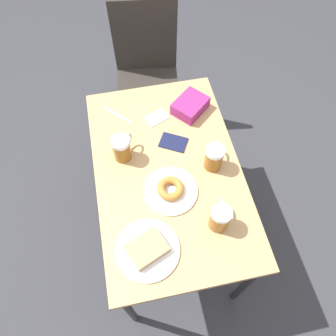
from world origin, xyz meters
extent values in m
plane|color=#333338|center=(0.00, 0.00, 0.00)|extent=(8.00, 8.00, 0.00)
cube|color=tan|center=(0.00, 0.00, 0.73)|extent=(0.66, 1.06, 0.03)
cylinder|color=black|center=(-0.29, -0.49, 0.36)|extent=(0.04, 0.04, 0.72)
cylinder|color=black|center=(0.29, -0.49, 0.36)|extent=(0.04, 0.04, 0.72)
cylinder|color=black|center=(-0.29, 0.49, 0.36)|extent=(0.04, 0.04, 0.72)
cylinder|color=black|center=(0.29, 0.49, 0.36)|extent=(0.04, 0.04, 0.72)
cube|color=#2D2823|center=(0.03, 0.81, 0.45)|extent=(0.45, 0.45, 0.02)
cube|color=#2D2823|center=(0.06, 0.99, 0.71)|extent=(0.40, 0.08, 0.49)
cylinder|color=#2D2823|center=(-0.16, 0.66, 0.22)|extent=(0.03, 0.03, 0.44)
cylinder|color=#2D2823|center=(0.18, 0.61, 0.22)|extent=(0.03, 0.03, 0.44)
cylinder|color=#2D2823|center=(-0.12, 1.00, 0.22)|extent=(0.03, 0.03, 0.44)
cylinder|color=#2D2823|center=(0.23, 0.96, 0.22)|extent=(0.03, 0.03, 0.44)
cylinder|color=white|center=(-0.16, -0.34, 0.75)|extent=(0.26, 0.26, 0.01)
cube|color=tan|center=(-0.16, -0.34, 0.78)|extent=(0.18, 0.16, 0.03)
cylinder|color=white|center=(-0.01, -0.11, 0.75)|extent=(0.24, 0.24, 0.01)
torus|color=#B2702D|center=(-0.01, -0.11, 0.78)|extent=(0.12, 0.12, 0.04)
cylinder|color=#8C5619|center=(-0.19, 0.12, 0.80)|extent=(0.08, 0.08, 0.11)
cylinder|color=white|center=(-0.19, 0.12, 0.87)|extent=(0.08, 0.08, 0.02)
torus|color=silver|center=(-0.16, 0.15, 0.81)|extent=(0.06, 0.07, 0.08)
cylinder|color=#8C5619|center=(0.21, -0.02, 0.80)|extent=(0.08, 0.08, 0.11)
cylinder|color=white|center=(0.21, -0.02, 0.87)|extent=(0.08, 0.08, 0.02)
torus|color=silver|center=(0.23, 0.03, 0.81)|extent=(0.05, 0.08, 0.08)
cylinder|color=#8C5619|center=(0.15, -0.30, 0.80)|extent=(0.08, 0.08, 0.11)
cylinder|color=white|center=(0.15, -0.30, 0.87)|extent=(0.08, 0.08, 0.02)
torus|color=silver|center=(0.17, -0.25, 0.81)|extent=(0.04, 0.08, 0.08)
cube|color=white|center=(0.01, 0.31, 0.75)|extent=(0.13, 0.11, 0.00)
cube|color=silver|center=(-0.19, 0.37, 0.75)|extent=(0.14, 0.14, 0.00)
cube|color=#141938|center=(0.06, 0.14, 0.75)|extent=(0.15, 0.14, 0.01)
cube|color=#8C2366|center=(0.18, 0.33, 0.78)|extent=(0.21, 0.21, 0.06)
camera|label=1|loc=(-0.15, -0.73, 2.04)|focal=35.00mm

